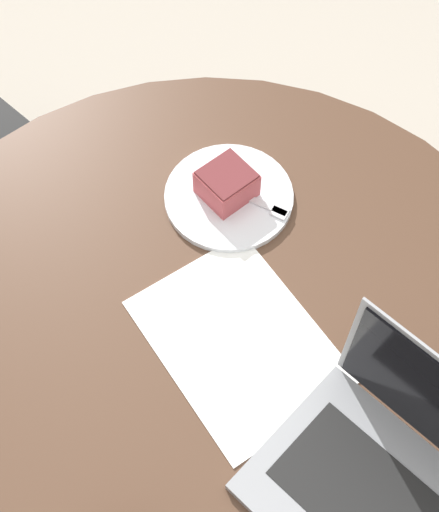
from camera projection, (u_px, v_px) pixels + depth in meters
name	position (u px, v px, depth m)	size (l,w,h in m)	color
ground_plane	(213.00, 465.00, 1.73)	(12.00, 12.00, 0.00)	#B7AD9E
dining_table	(210.00, 374.00, 1.21)	(1.15, 1.15, 0.72)	#4C3323
paper_document	(238.00, 341.00, 1.11)	(0.38, 0.34, 0.00)	white
plate	(229.00, 197.00, 1.25)	(0.23, 0.23, 0.01)	silver
cake_slice	(227.00, 183.00, 1.22)	(0.11, 0.11, 0.06)	#B74C51
fork	(252.00, 200.00, 1.23)	(0.13, 0.14, 0.00)	silver
laptop	(390.00, 482.00, 0.97)	(0.41, 0.39, 0.24)	gray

